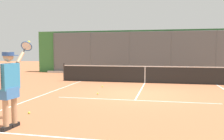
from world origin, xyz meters
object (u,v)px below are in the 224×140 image
tennis_player (10,83)px  tennis_ball_mid_court (29,113)px  tennis_ball_near_net (102,86)px  tennis_ball_near_baseline (98,94)px

tennis_player → tennis_ball_mid_court: size_ratio=31.39×
tennis_player → tennis_ball_near_net: 6.83m
tennis_player → tennis_ball_near_net: bearing=1.5°
tennis_player → tennis_ball_near_baseline: (-0.81, -4.69, -1.02)m
tennis_player → tennis_ball_mid_court: (0.28, -1.26, -1.02)m
tennis_player → tennis_ball_near_net: tennis_player is taller
tennis_ball_near_baseline → tennis_ball_near_net: (0.31, -2.04, 0.00)m
tennis_player → tennis_ball_near_baseline: size_ratio=31.39×
tennis_player → tennis_ball_near_net: size_ratio=31.39×
tennis_player → tennis_ball_near_baseline: 4.87m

